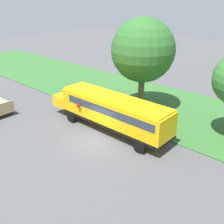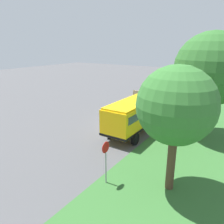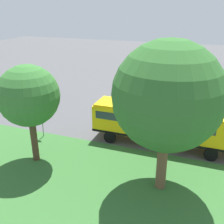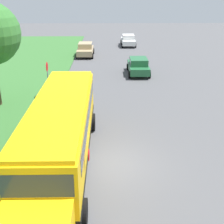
# 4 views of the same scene
# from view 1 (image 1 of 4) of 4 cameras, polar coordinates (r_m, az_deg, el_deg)

# --- Properties ---
(ground_plane) EXTENTS (120.00, 120.00, 0.00)m
(ground_plane) POSITION_cam_1_polar(r_m,az_deg,el_deg) (21.54, -4.01, -6.22)
(ground_plane) COLOR #4C4C4F
(grass_verge) EXTENTS (12.00, 80.00, 0.08)m
(grass_verge) POSITION_cam_1_polar(r_m,az_deg,el_deg) (28.62, 10.48, 1.42)
(grass_verge) COLOR #33662D
(grass_verge) RESTS_ON ground
(school_bus) EXTENTS (2.85, 12.42, 3.16)m
(school_bus) POSITION_cam_1_polar(r_m,az_deg,el_deg) (22.23, -0.12, 0.40)
(school_bus) COLOR yellow
(school_bus) RESTS_ON ground
(oak_tree_beside_bus) EXTENTS (6.16, 6.16, 9.14)m
(oak_tree_beside_bus) POSITION_cam_1_polar(r_m,az_deg,el_deg) (25.72, 7.15, 12.95)
(oak_tree_beside_bus) COLOR brown
(oak_tree_beside_bus) RESTS_ON ground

